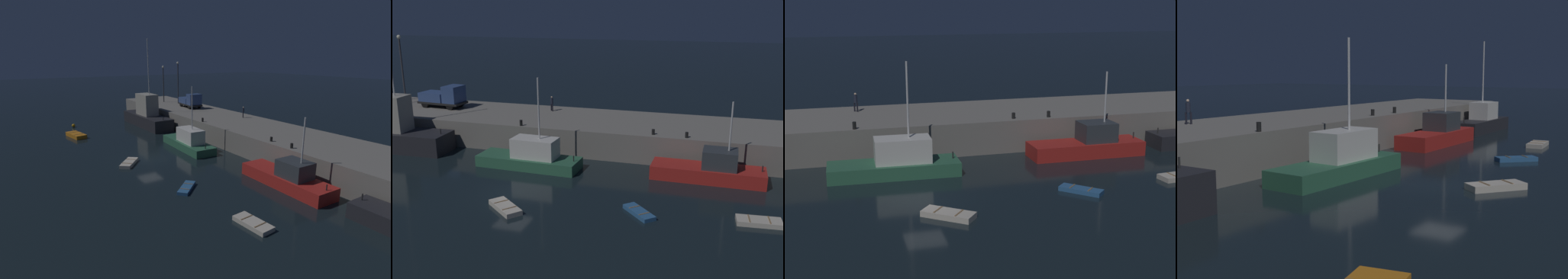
# 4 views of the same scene
# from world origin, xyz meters

# --- Properties ---
(ground_plane) EXTENTS (320.00, 320.00, 0.00)m
(ground_plane) POSITION_xyz_m (0.00, 0.00, 0.00)
(ground_plane) COLOR black
(pier_quay) EXTENTS (66.47, 9.74, 2.67)m
(pier_quay) POSITION_xyz_m (0.00, 14.29, 1.33)
(pier_quay) COLOR gray
(pier_quay) RESTS_ON ground
(fishing_boat_blue) EXTENTS (9.29, 3.13, 8.05)m
(fishing_boat_blue) POSITION_xyz_m (-0.84, 5.92, 0.98)
(fishing_boat_blue) COLOR #2D6647
(fishing_boat_blue) RESTS_ON ground
(fishing_boat_white) EXTENTS (9.17, 2.80, 6.66)m
(fishing_boat_white) POSITION_xyz_m (14.51, 7.18, 0.91)
(fishing_boat_white) COLOR red
(fishing_boat_white) RESTS_ON ground
(dinghy_orange_near) EXTENTS (3.13, 2.84, 0.39)m
(dinghy_orange_near) POSITION_xyz_m (0.92, -2.84, 0.18)
(dinghy_orange_near) COLOR beige
(dinghy_orange_near) RESTS_ON ground
(rowboat_white_mid) EXTENTS (3.00, 1.49, 0.37)m
(rowboat_white_mid) POSITION_xyz_m (17.97, -0.13, 0.17)
(rowboat_white_mid) COLOR beige
(rowboat_white_mid) RESTS_ON ground
(dinghy_red_small) EXTENTS (2.61, 2.67, 0.33)m
(dinghy_red_small) POSITION_xyz_m (10.12, -0.91, 0.15)
(dinghy_red_small) COLOR #2D6099
(dinghy_red_small) RESTS_ON ground
(lamp_post_east) EXTENTS (0.44, 0.44, 7.94)m
(lamp_post_east) POSITION_xyz_m (-21.02, 15.64, 7.31)
(lamp_post_east) COLOR #38383D
(lamp_post_east) RESTS_ON pier_quay
(utility_truck) EXTENTS (5.44, 2.68, 2.55)m
(utility_truck) POSITION_xyz_m (-15.28, 14.99, 3.89)
(utility_truck) COLOR black
(utility_truck) RESTS_ON pier_quay
(dockworker) EXTENTS (0.42, 0.42, 1.64)m
(dockworker) POSITION_xyz_m (-2.92, 16.66, 3.60)
(dockworker) COLOR black
(dockworker) RESTS_ON pier_quay
(bollard_west) EXTENTS (0.28, 0.28, 0.51)m
(bollard_west) POSITION_xyz_m (12.23, 10.04, 2.92)
(bollard_west) COLOR black
(bollard_west) RESTS_ON pier_quay
(bollard_central) EXTENTS (0.28, 0.28, 0.56)m
(bollard_central) POSITION_xyz_m (-3.47, 9.76, 2.95)
(bollard_central) COLOR black
(bollard_central) RESTS_ON pier_quay
(bollard_east) EXTENTS (0.28, 0.28, 0.49)m
(bollard_east) POSITION_xyz_m (9.25, 10.24, 2.91)
(bollard_east) COLOR black
(bollard_east) RESTS_ON pier_quay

